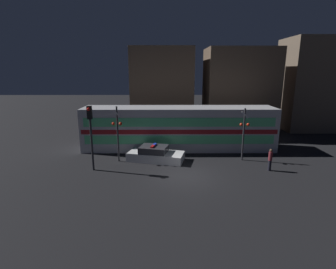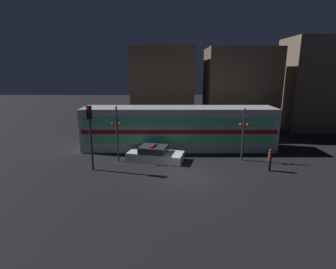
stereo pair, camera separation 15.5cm
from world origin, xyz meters
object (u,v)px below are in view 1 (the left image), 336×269
police_car (155,155)px  traffic_light_corner (91,128)px  pedestrian (270,160)px  crossing_signal_near (244,131)px  train (179,128)px

police_car → traffic_light_corner: 5.44m
pedestrian → crossing_signal_near: bearing=120.7°
pedestrian → traffic_light_corner: 12.72m
pedestrian → crossing_signal_near: (-1.32, 2.23, 1.53)m
train → police_car: (-1.97, -3.30, -1.41)m
crossing_signal_near → traffic_light_corner: size_ratio=0.90×
police_car → crossing_signal_near: size_ratio=1.12×
train → pedestrian: bearing=-41.7°
police_car → crossing_signal_near: crossing_signal_near is taller
pedestrian → traffic_light_corner: traffic_light_corner is taller
train → crossing_signal_near: size_ratio=4.08×
police_car → pedestrian: (8.18, -2.23, 0.35)m
pedestrian → police_car: bearing=164.8°
traffic_light_corner → train: bearing=40.2°
train → pedestrian: (6.21, -5.53, -1.07)m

